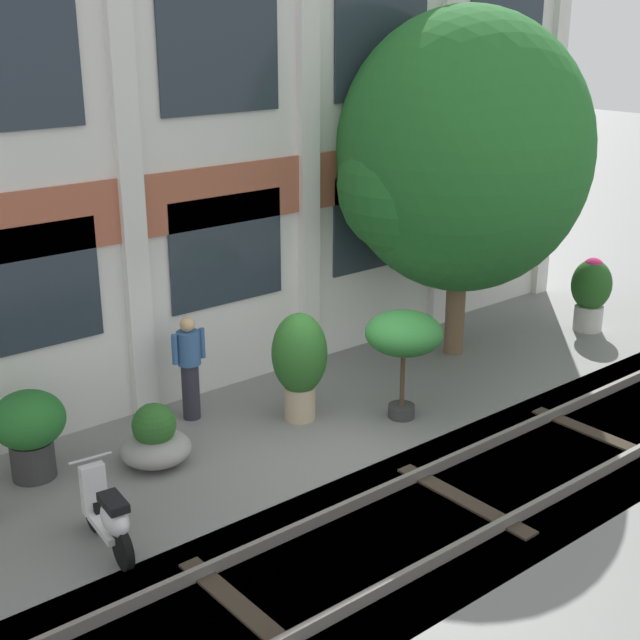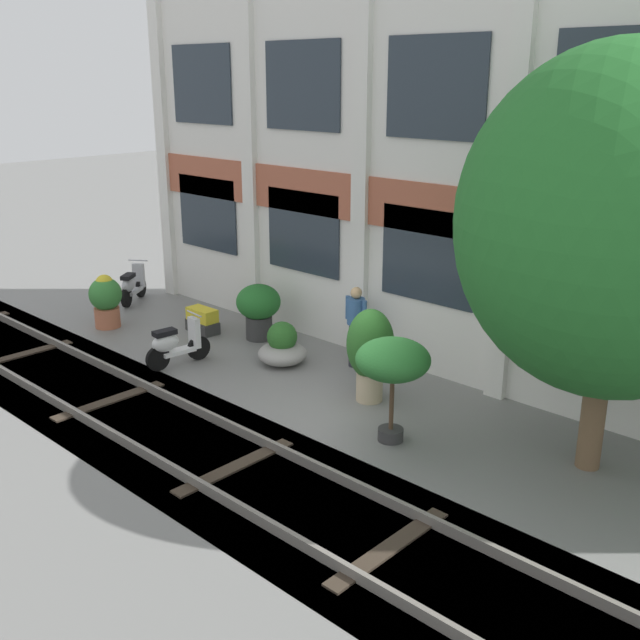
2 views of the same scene
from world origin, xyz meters
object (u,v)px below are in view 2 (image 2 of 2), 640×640
potted_plant_tall_urn (393,363)px  potted_plant_square_trough (202,321)px  potted_plant_fluted_column (259,307)px  scooter_second_parked (175,344)px  broadleaf_tree (616,232)px  scooter_near_curb (132,285)px  potted_plant_glazed_jar (106,298)px  resident_by_doorway (356,324)px  potted_plant_stone_basin (370,349)px  potted_plant_wide_bowl (282,348)px

potted_plant_tall_urn → potted_plant_square_trough: bearing=169.1°
potted_plant_fluted_column → scooter_second_parked: potted_plant_fluted_column is taller
broadleaf_tree → potted_plant_fluted_column: (-7.49, 0.44, -2.70)m
potted_plant_tall_urn → potted_plant_square_trough: 6.35m
potted_plant_fluted_column → scooter_near_curb: size_ratio=1.00×
broadleaf_tree → potted_plant_glazed_jar: broadleaf_tree is taller
potted_plant_fluted_column → resident_by_doorway: bearing=4.9°
potted_plant_glazed_jar → scooter_second_parked: 3.06m
potted_plant_fluted_column → potted_plant_stone_basin: potted_plant_stone_basin is taller
scooter_near_curb → resident_by_doorway: resident_by_doorway is taller
resident_by_doorway → broadleaf_tree: bearing=86.3°
potted_plant_wide_bowl → potted_plant_tall_urn: bearing=-17.0°
potted_plant_fluted_column → scooter_near_curb: (-4.23, -0.36, -0.27)m
potted_plant_fluted_column → broadleaf_tree: bearing=-3.4°
potted_plant_wide_bowl → potted_plant_stone_basin: size_ratio=0.58×
scooter_second_parked → resident_by_doorway: (2.53, 2.37, 0.41)m
broadleaf_tree → potted_plant_fluted_column: size_ratio=4.91×
potted_plant_stone_basin → potted_plant_square_trough: bearing=176.9°
broadleaf_tree → potted_plant_stone_basin: 4.51m
potted_plant_glazed_jar → potted_plant_tall_urn: 8.00m
potted_plant_stone_basin → potted_plant_tall_urn: size_ratio=1.00×
scooter_second_parked → resident_by_doorway: resident_by_doorway is taller
potted_plant_glazed_jar → potted_plant_wide_bowl: 4.60m
potted_plant_tall_urn → scooter_second_parked: 5.03m
potted_plant_fluted_column → potted_plant_tall_urn: (4.93, -1.75, 0.57)m
potted_plant_wide_bowl → resident_by_doorway: 1.51m
potted_plant_fluted_column → potted_plant_glazed_jar: size_ratio=0.99×
scooter_near_curb → potted_plant_tall_urn: bearing=-132.7°
potted_plant_fluted_column → resident_by_doorway: 2.53m
potted_plant_fluted_column → potted_plant_square_trough: (-1.22, -0.56, -0.45)m
potted_plant_stone_basin → scooter_second_parked: 4.01m
potted_plant_tall_urn → potted_plant_square_trough: potted_plant_tall_urn is taller
potted_plant_tall_urn → potted_plant_stone_basin: bearing=142.4°
potted_plant_fluted_column → potted_plant_glazed_jar: (-3.04, -1.79, -0.05)m
potted_plant_glazed_jar → scooter_second_parked: bearing=-6.9°
potted_plant_tall_urn → scooter_near_curb: size_ratio=1.37×
potted_plant_glazed_jar → scooter_near_curb: size_ratio=1.00×
potted_plant_wide_bowl → scooter_second_parked: (-1.42, -1.49, 0.11)m
potted_plant_stone_basin → resident_by_doorway: size_ratio=1.04×
potted_plant_fluted_column → scooter_near_curb: bearing=-175.2°
scooter_near_curb → scooter_second_parked: 4.59m
potted_plant_stone_basin → potted_plant_tall_urn: potted_plant_stone_basin is taller
resident_by_doorway → potted_plant_wide_bowl: bearing=-47.5°
potted_plant_fluted_column → potted_plant_stone_basin: 3.83m
potted_plant_square_trough → potted_plant_tall_urn: bearing=-10.9°
potted_plant_wide_bowl → scooter_near_curb: scooter_near_curb is taller
potted_plant_tall_urn → potted_plant_wide_bowl: bearing=163.0°
broadleaf_tree → potted_plant_square_trough: size_ratio=7.15×
potted_plant_square_trough → resident_by_doorway: (3.73, 0.77, 0.59)m
potted_plant_glazed_jar → potted_plant_square_trough: potted_plant_glazed_jar is taller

